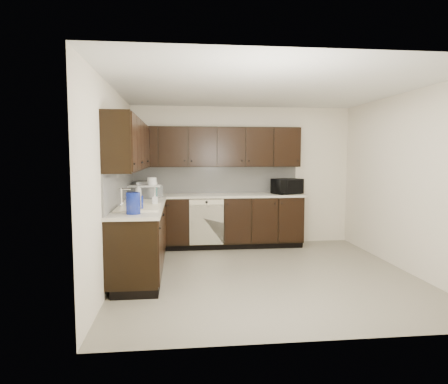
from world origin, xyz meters
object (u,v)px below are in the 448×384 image
object	(u,v)px
microwave	(287,186)
toaster_oven	(145,188)
sink	(139,213)
storage_bin	(145,192)
blue_pitcher	(133,203)

from	to	relation	value
microwave	toaster_oven	bearing A→B (deg)	158.15
sink	storage_bin	xyz separation A→B (m)	(-0.03, 1.28, 0.15)
toaster_oven	sink	bearing A→B (deg)	-110.65
sink	blue_pitcher	bearing A→B (deg)	-90.72
sink	blue_pitcher	distance (m)	0.56
sink	storage_bin	world-z (taller)	sink
toaster_oven	storage_bin	size ratio (longest dim) A/B	0.75
toaster_oven	microwave	bearing A→B (deg)	-25.00
storage_bin	blue_pitcher	distance (m)	1.80
sink	toaster_oven	xyz separation A→B (m)	(-0.07, 1.75, 0.17)
blue_pitcher	sink	bearing A→B (deg)	88.44
sink	microwave	bearing A→B (deg)	34.26
microwave	blue_pitcher	distance (m)	3.27
storage_bin	toaster_oven	bearing A→B (deg)	94.71
storage_bin	blue_pitcher	bearing A→B (deg)	-89.25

